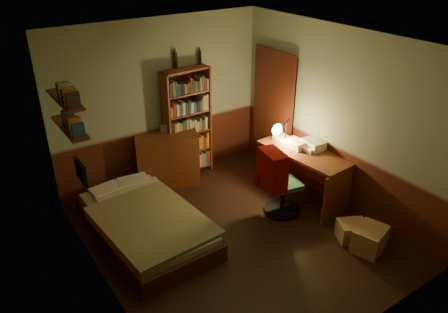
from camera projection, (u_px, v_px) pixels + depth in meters
floor at (234, 236)px, 5.92m from camera, size 3.50×4.00×0.02m
ceiling at (237, 41)px, 4.72m from camera, size 3.50×4.00×0.02m
wall_back at (161, 102)px, 6.80m from camera, size 3.50×0.02×2.60m
wall_left at (95, 193)px, 4.44m from camera, size 0.02×4.00×2.60m
wall_right at (336, 119)px, 6.20m from camera, size 0.02×4.00×2.60m
wall_front at (368, 233)px, 3.84m from camera, size 3.50×0.02×2.60m
doorway at (274, 112)px, 7.28m from camera, size 0.06×0.90×2.00m
door_trim at (272, 112)px, 7.26m from camera, size 0.02×0.98×2.08m
bed at (145, 215)px, 5.80m from camera, size 1.18×2.15×0.63m
dresser at (168, 159)px, 6.99m from camera, size 1.08×0.81×0.86m
mini_stereo at (167, 127)px, 6.90m from camera, size 0.29×0.26×0.13m
bookshelf at (187, 124)px, 7.05m from camera, size 0.79×0.29×1.81m
bottle_left at (175, 60)px, 6.61m from camera, size 0.09×0.09×0.24m
bottle_right at (200, 58)px, 6.83m from camera, size 0.07×0.07×0.20m
desk at (302, 174)px, 6.64m from camera, size 0.72×1.49×0.77m
paper_stack at (313, 144)px, 6.53m from camera, size 0.26×0.34×0.13m
desk_lamp at (286, 127)px, 6.59m from camera, size 0.18×0.18×0.55m
office_chair at (284, 179)px, 6.17m from camera, size 0.63×0.58×1.12m
red_jacket at (298, 130)px, 5.63m from camera, size 0.34×0.50×0.55m
wall_shelf_lower at (70, 127)px, 5.18m from camera, size 0.20×0.90×0.03m
wall_shelf_upper at (65, 99)px, 5.02m from camera, size 0.20×0.90×0.03m
framed_picture at (81, 172)px, 4.93m from camera, size 0.04×0.32×0.26m
cardboard_box_a at (370, 239)px, 5.59m from camera, size 0.51×0.46×0.32m
cardboard_box_b at (352, 231)px, 5.79m from camera, size 0.47×0.44×0.26m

